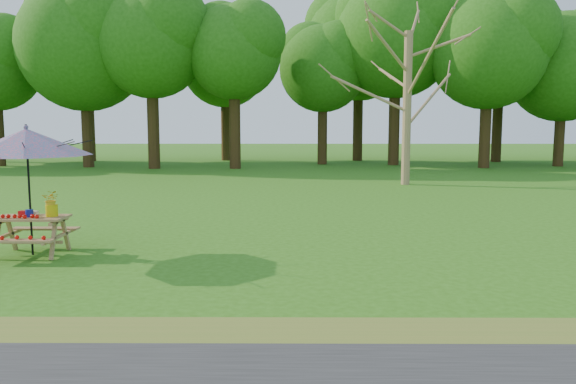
{
  "coord_description": "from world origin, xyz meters",
  "views": [
    {
      "loc": [
        -0.0,
        -8.52,
        2.23
      ],
      "look_at": [
        -0.06,
        0.99,
        1.1
      ],
      "focal_mm": 35.0,
      "sensor_mm": 36.0,
      "label": 1
    }
  ],
  "objects": [
    {
      "name": "picnic_table",
      "position": [
        -4.5,
        0.98,
        0.33
      ],
      "size": [
        1.2,
        1.32,
        0.67
      ],
      "color": "#916141",
      "rests_on": "ground"
    },
    {
      "name": "treeline",
      "position": [
        0.0,
        22.0,
        8.0
      ],
      "size": [
        60.0,
        12.0,
        16.0
      ],
      "primitive_type": null,
      "color": "#205E10",
      "rests_on": "ground"
    },
    {
      "name": "drygrass_strip",
      "position": [
        0.0,
        -2.8,
        0.0
      ],
      "size": [
        120.0,
        1.2,
        0.01
      ],
      "primitive_type": "cube",
      "color": "olive",
      "rests_on": "ground"
    },
    {
      "name": "flower_bucket",
      "position": [
        -4.14,
        1.01,
        0.91
      ],
      "size": [
        0.3,
        0.27,
        0.45
      ],
      "color": "#D7C50B",
      "rests_on": "picnic_table"
    },
    {
      "name": "tomatoes_row",
      "position": [
        -4.64,
        0.81,
        0.71
      ],
      "size": [
        0.77,
        0.13,
        0.07
      ],
      "primitive_type": null,
      "color": "red",
      "rests_on": "picnic_table"
    },
    {
      "name": "ground",
      "position": [
        0.0,
        0.0,
        0.0
      ],
      "size": [
        120.0,
        120.0,
        0.0
      ],
      "primitive_type": "plane",
      "color": "#306513",
      "rests_on": "ground"
    },
    {
      "name": "patio_umbrella",
      "position": [
        -4.49,
        0.99,
        1.95
      ],
      "size": [
        2.78,
        2.78,
        2.25
      ],
      "color": "black",
      "rests_on": "ground"
    },
    {
      "name": "produce_bins",
      "position": [
        -4.54,
        1.01,
        0.72
      ],
      "size": [
        0.27,
        0.36,
        0.13
      ],
      "color": "red",
      "rests_on": "picnic_table"
    }
  ]
}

